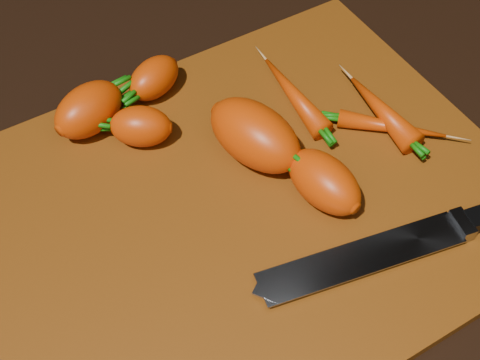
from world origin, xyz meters
TOP-DOWN VIEW (x-y plane):
  - ground at (0.00, 0.00)m, footprint 2.00×2.00m
  - cutting_board at (0.00, 0.00)m, footprint 0.50×0.40m
  - carrot_0 at (-0.09, 0.16)m, footprint 0.09×0.07m
  - carrot_1 at (-0.05, 0.11)m, footprint 0.07×0.07m
  - carrot_2 at (0.04, 0.04)m, footprint 0.09×0.11m
  - carrot_3 at (0.06, -0.03)m, footprint 0.06×0.09m
  - carrot_4 at (-0.01, 0.17)m, footprint 0.07×0.06m
  - carrot_5 at (-0.09, 0.16)m, footprint 0.06×0.05m
  - carrot_6 at (0.11, 0.08)m, footprint 0.03×0.12m
  - carrot_7 at (0.17, -0.00)m, footprint 0.09×0.09m
  - carrot_8 at (0.17, 0.02)m, footprint 0.03×0.10m
  - knife at (0.07, -0.11)m, footprint 0.31×0.08m

SIDE VIEW (x-z plane):
  - ground at x=0.00m, z-range -0.01..0.00m
  - cutting_board at x=0.00m, z-range 0.00..0.01m
  - knife at x=0.07m, z-range 0.01..0.03m
  - carrot_7 at x=0.17m, z-range 0.01..0.03m
  - carrot_6 at x=0.11m, z-range 0.01..0.04m
  - carrot_8 at x=0.17m, z-range 0.01..0.04m
  - carrot_5 at x=-0.09m, z-range 0.01..0.04m
  - carrot_4 at x=-0.01m, z-range 0.01..0.05m
  - carrot_1 at x=-0.05m, z-range 0.01..0.05m
  - carrot_3 at x=0.06m, z-range 0.01..0.06m
  - carrot_0 at x=-0.09m, z-range 0.01..0.06m
  - carrot_2 at x=0.04m, z-range 0.01..0.07m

